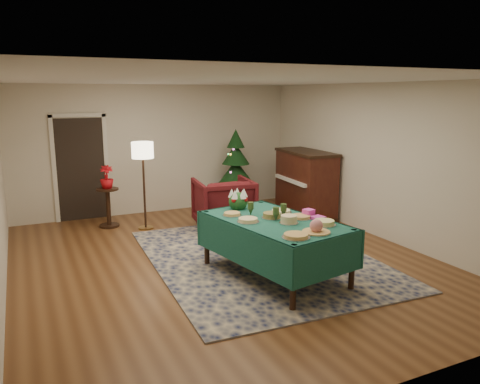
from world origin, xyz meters
name	(u,v)px	position (x,y,z in m)	size (l,w,h in m)	color
room_shell	(223,174)	(0.00, 0.00, 1.35)	(7.00, 7.00, 7.00)	#593319
doorway	(81,166)	(-1.60, 3.48, 1.10)	(1.08, 0.04, 2.16)	black
rug	(260,258)	(0.55, -0.13, 0.01)	(3.20, 4.20, 0.02)	#121B43
buffet_table	(275,231)	(0.39, -0.86, 0.65)	(1.59, 2.29, 0.82)	black
platter_0	(296,236)	(0.21, -1.68, 0.84)	(0.34, 0.34, 0.05)	silver
platter_1	(316,228)	(0.55, -1.61, 0.89)	(0.36, 0.36, 0.18)	silver
platter_2	(324,223)	(0.85, -1.36, 0.85)	(0.31, 0.31, 0.07)	silver
platter_3	(289,220)	(0.47, -1.09, 0.87)	(0.26, 0.26, 0.11)	silver
platter_4	(301,217)	(0.75, -0.94, 0.84)	(0.31, 0.31, 0.05)	silver
platter_5	(248,220)	(0.01, -0.80, 0.84)	(0.30, 0.30, 0.06)	silver
platter_6	(272,216)	(0.40, -0.76, 0.85)	(0.29, 0.29, 0.08)	silver
platter_7	(281,211)	(0.67, -0.55, 0.84)	(0.31, 0.31, 0.05)	silver
platter_8	(232,214)	(-0.04, -0.39, 0.84)	(0.27, 0.27, 0.05)	silver
goblet_0	(251,208)	(0.21, -0.49, 0.92)	(0.09, 0.09, 0.19)	#2D471E
goblet_1	(284,210)	(0.57, -0.78, 0.92)	(0.09, 0.09, 0.19)	#2D471E
goblet_2	(276,214)	(0.38, -0.91, 0.92)	(0.09, 0.09, 0.19)	#2D471E
napkin_stack	(318,218)	(0.94, -1.09, 0.84)	(0.16, 0.16, 0.04)	#D33AAA
gift_box	(309,213)	(0.90, -0.92, 0.87)	(0.13, 0.13, 0.11)	#EE42BE
centerpiece	(238,199)	(0.21, -0.06, 0.96)	(0.29, 0.30, 0.34)	#1E4C1E
armchair	(224,201)	(0.72, 1.67, 0.53)	(1.02, 0.96, 1.05)	#4E1014
floor_lamp	(143,156)	(-0.64, 2.25, 1.40)	(0.40, 0.40, 1.65)	#A57F3F
side_table	(108,208)	(-1.24, 2.70, 0.36)	(0.42, 0.42, 0.75)	black
potted_plant	(107,182)	(-1.24, 2.70, 0.87)	(0.25, 0.44, 0.25)	red
christmas_tree	(236,174)	(1.55, 2.90, 0.80)	(0.98, 0.98, 1.77)	black
piano	(305,184)	(2.65, 1.83, 0.66)	(0.85, 1.62, 1.36)	black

